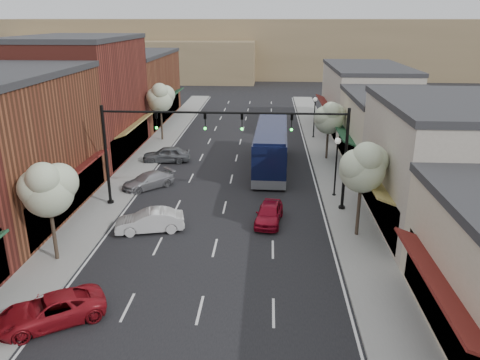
% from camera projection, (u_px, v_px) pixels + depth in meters
% --- Properties ---
extents(ground, '(160.00, 160.00, 0.00)m').
position_uv_depth(ground, '(211.00, 265.00, 24.74)').
color(ground, black).
rests_on(ground, ground).
extents(sidewalk_left, '(2.80, 73.00, 0.15)m').
position_uv_depth(sidewalk_left, '(144.00, 160.00, 42.63)').
color(sidewalk_left, gray).
rests_on(sidewalk_left, ground).
extents(sidewalk_right, '(2.80, 73.00, 0.15)m').
position_uv_depth(sidewalk_right, '(329.00, 164.00, 41.66)').
color(sidewalk_right, gray).
rests_on(sidewalk_right, ground).
extents(curb_left, '(0.25, 73.00, 0.17)m').
position_uv_depth(curb_left, '(159.00, 161.00, 42.55)').
color(curb_left, gray).
rests_on(curb_left, ground).
extents(curb_right, '(0.25, 73.00, 0.17)m').
position_uv_depth(curb_right, '(313.00, 163.00, 41.74)').
color(curb_right, gray).
rests_on(curb_right, ground).
extents(bldg_left_midfar, '(10.14, 14.10, 10.90)m').
position_uv_depth(bldg_left_midfar, '(81.00, 99.00, 42.63)').
color(bldg_left_midfar, maroon).
rests_on(bldg_left_midfar, ground).
extents(bldg_left_far, '(10.14, 18.10, 8.40)m').
position_uv_depth(bldg_left_far, '(131.00, 87.00, 58.11)').
color(bldg_left_far, brown).
rests_on(bldg_left_far, ground).
extents(bldg_right_midnear, '(9.14, 12.10, 7.90)m').
position_uv_depth(bldg_right_midnear, '(446.00, 166.00, 28.31)').
color(bldg_right_midnear, '#B2A899').
rests_on(bldg_right_midnear, ground).
extents(bldg_right_midfar, '(9.14, 12.10, 6.40)m').
position_uv_depth(bldg_right_midfar, '(395.00, 132.00, 39.86)').
color(bldg_right_midfar, beige).
rests_on(bldg_right_midfar, ground).
extents(bldg_right_far, '(9.14, 16.10, 7.40)m').
position_uv_depth(bldg_right_far, '(364.00, 99.00, 52.89)').
color(bldg_right_far, '#B2A899').
rests_on(bldg_right_far, ground).
extents(hill_far, '(120.00, 30.00, 12.00)m').
position_uv_depth(hill_far, '(257.00, 47.00, 107.57)').
color(hill_far, '#7A6647').
rests_on(hill_far, ground).
extents(hill_near, '(50.00, 20.00, 8.00)m').
position_uv_depth(hill_near, '(137.00, 59.00, 98.37)').
color(hill_near, '#7A6647').
rests_on(hill_near, ground).
extents(signal_mast_right, '(8.22, 0.46, 7.00)m').
position_uv_depth(signal_mast_right, '(310.00, 144.00, 30.42)').
color(signal_mast_right, black).
rests_on(signal_mast_right, ground).
extents(signal_mast_left, '(8.22, 0.46, 7.00)m').
position_uv_depth(signal_mast_left, '(140.00, 141.00, 31.07)').
color(signal_mast_left, black).
rests_on(signal_mast_left, ground).
extents(tree_right_near, '(2.85, 2.65, 5.95)m').
position_uv_depth(tree_right_near, '(364.00, 166.00, 26.50)').
color(tree_right_near, '#47382B').
rests_on(tree_right_near, ground).
extents(tree_right_far, '(2.85, 2.65, 5.43)m').
position_uv_depth(tree_right_far, '(329.00, 117.00, 41.73)').
color(tree_right_far, '#47382B').
rests_on(tree_right_far, ground).
extents(tree_left_near, '(2.85, 2.65, 5.69)m').
position_uv_depth(tree_left_near, '(48.00, 188.00, 23.77)').
color(tree_left_near, '#47382B').
rests_on(tree_left_near, ground).
extents(tree_left_far, '(2.85, 2.65, 6.13)m').
position_uv_depth(tree_left_far, '(160.00, 97.00, 48.14)').
color(tree_left_far, '#47382B').
rests_on(tree_left_far, ground).
extents(lamp_post_near, '(0.44, 0.44, 4.44)m').
position_uv_depth(lamp_post_near, '(337.00, 157.00, 33.19)').
color(lamp_post_near, black).
rests_on(lamp_post_near, ground).
extents(lamp_post_far, '(0.44, 0.44, 4.44)m').
position_uv_depth(lamp_post_far, '(315.00, 111.00, 49.68)').
color(lamp_post_far, black).
rests_on(lamp_post_far, ground).
extents(coach_bus, '(2.99, 12.15, 3.69)m').
position_uv_depth(coach_bus, '(271.00, 147.00, 40.09)').
color(coach_bus, black).
rests_on(coach_bus, ground).
extents(red_hatchback, '(2.03, 4.01, 1.31)m').
position_uv_depth(red_hatchback, '(269.00, 213.00, 29.68)').
color(red_hatchback, maroon).
rests_on(red_hatchback, ground).
extents(parked_car_a, '(4.89, 4.16, 1.25)m').
position_uv_depth(parked_car_a, '(51.00, 310.00, 19.91)').
color(parked_car_a, maroon).
rests_on(parked_car_a, ground).
extents(parked_car_b, '(4.37, 2.40, 1.37)m').
position_uv_depth(parked_car_b, '(150.00, 221.00, 28.48)').
color(parked_car_b, silver).
rests_on(parked_car_b, ground).
extents(parked_car_c, '(4.17, 4.12, 1.21)m').
position_uv_depth(parked_car_c, '(148.00, 181.00, 35.74)').
color(parked_car_c, '#9B9CA1').
rests_on(parked_car_c, ground).
extents(parked_car_d, '(4.41, 2.20, 1.44)m').
position_uv_depth(parked_car_d, '(167.00, 154.00, 42.13)').
color(parked_car_d, '#5A5E62').
rests_on(parked_car_d, ground).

